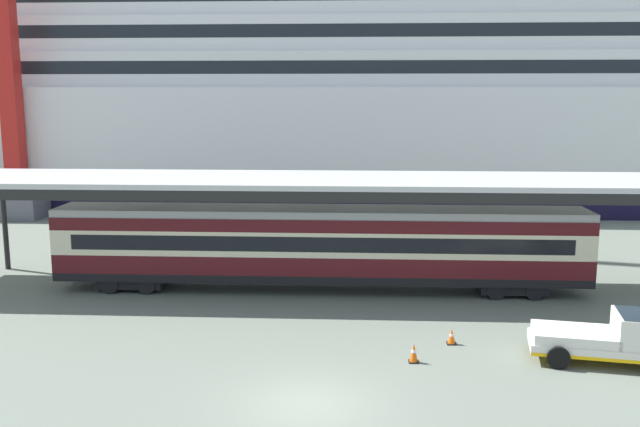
% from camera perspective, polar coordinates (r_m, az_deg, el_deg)
% --- Properties ---
extents(ground_plane, '(400.00, 400.00, 0.00)m').
position_cam_1_polar(ground_plane, '(22.27, -1.05, -15.48)').
color(ground_plane, slate).
extents(cruise_ship, '(151.74, 30.92, 32.03)m').
position_cam_1_polar(cruise_ship, '(70.72, -11.25, 9.91)').
color(cruise_ship, black).
rests_on(cruise_ship, ground).
extents(platform_canopy, '(43.69, 6.41, 5.54)m').
position_cam_1_polar(platform_canopy, '(33.49, 0.04, 2.60)').
color(platform_canopy, '#BBBBBB').
rests_on(platform_canopy, ground).
extents(train_carriage, '(25.64, 2.81, 4.11)m').
position_cam_1_polar(train_carriage, '(33.60, 0.00, -2.57)').
color(train_carriage, black).
rests_on(train_carriage, ground).
extents(service_truck, '(5.46, 2.91, 2.02)m').
position_cam_1_polar(service_truck, '(27.19, 23.59, -9.31)').
color(service_truck, silver).
rests_on(service_truck, ground).
extents(traffic_cone_near, '(0.36, 0.36, 0.61)m').
position_cam_1_polar(traffic_cone_near, '(27.49, 10.82, -9.95)').
color(traffic_cone_near, black).
rests_on(traffic_cone_near, ground).
extents(traffic_cone_mid, '(0.36, 0.36, 0.72)m').
position_cam_1_polar(traffic_cone_mid, '(25.50, 7.75, -11.34)').
color(traffic_cone_mid, black).
rests_on(traffic_cone_mid, ground).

